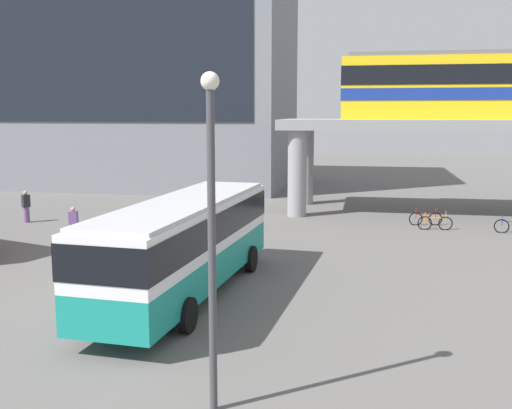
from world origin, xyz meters
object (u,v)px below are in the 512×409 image
Objects in this scene: bicycle_orange at (435,223)px; pedestrian_by_bike_rack at (26,207)px; bus_main at (185,237)px; bicycle_red at (426,219)px; pedestrian_waiting_near_stop at (200,220)px; station_building at (136,65)px; pedestrian_at_kerb at (74,225)px; train at (505,85)px.

bicycle_orange is 22.12m from pedestrian_by_bike_rack.
bicycle_red is (9.03, 14.41, -1.63)m from bus_main.
station_building is at bearing 118.29° from pedestrian_waiting_near_stop.
bicycle_red is 1.02× the size of pedestrian_waiting_near_stop.
pedestrian_at_kerb is at bearing 136.23° from bus_main.
bicycle_red is at bearing -137.97° from train.
station_building is 29.46m from bicycle_red.
train is at bearing -24.19° from station_building.
bus_main is 6.27× the size of bicycle_orange.
train is 1.66× the size of bus_main.
station_building is 30.43m from bicycle_orange.
train is 11.73× the size of pedestrian_at_kerb.
bicycle_orange is at bearing -73.75° from bicycle_red.
bus_main is at bearing -66.05° from station_building.
bus_main is 17.02m from pedestrian_by_bike_rack.
bicycle_orange is 1.13× the size of pedestrian_at_kerb.
pedestrian_waiting_near_stop is at bearing -61.71° from station_building.
pedestrian_waiting_near_stop is 10.68m from pedestrian_by_bike_rack.
bus_main reaches higher than pedestrian_waiting_near_stop.
bicycle_orange is 18.17m from pedestrian_at_kerb.
pedestrian_waiting_near_stop is at bearing -149.85° from train.
train is 19.34m from pedestrian_waiting_near_stop.
pedestrian_at_kerb reaches higher than bicycle_red.
train is at bearing 15.24° from pedestrian_by_bike_rack.
bus_main is 6.34× the size of pedestrian_by_bike_rack.
pedestrian_waiting_near_stop is (-2.15, 9.35, -1.17)m from bus_main.
pedestrian_at_kerb is (-17.28, -5.61, 0.38)m from bicycle_orange.
station_building is at bearing 155.81° from train.
pedestrian_by_bike_rack reaches higher than bicycle_orange.
bus_main is at bearing -122.06° from bicycle_red.
pedestrian_by_bike_rack is at bearing 141.66° from pedestrian_at_kerb.
bicycle_orange is at bearing 54.53° from bus_main.
bicycle_red is 21.90m from pedestrian_by_bike_rack.
train is at bearing 53.79° from bus_main.
train is 27.94m from pedestrian_by_bike_rack.
bicycle_orange is (9.39, 13.17, -1.63)m from bus_main.
station_building reaches higher than pedestrian_at_kerb.
bicycle_red is at bearing 24.33° from pedestrian_waiting_near_stop.
bus_main is 9.67m from pedestrian_waiting_near_stop.
station_building is 25.84m from pedestrian_waiting_near_stop.
train is 10.69× the size of pedestrian_waiting_near_stop.
pedestrian_at_kerb is at bearing -153.03° from train.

